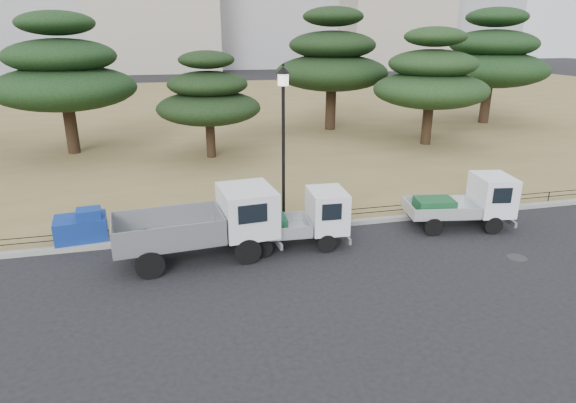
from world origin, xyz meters
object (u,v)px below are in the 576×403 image
object	(u,v)px
truck_large	(206,222)
street_lamp	(283,121)
truck_kei_rear	(467,202)
truck_kei_front	(301,219)
tarp_pile	(82,227)

from	to	relation	value
truck_large	street_lamp	distance (m)	4.23
truck_kei_rear	street_lamp	size ratio (longest dim) A/B	0.70
truck_kei_front	tarp_pile	xyz separation A→B (m)	(-6.93, 1.88, -0.33)
street_lamp	tarp_pile	bearing A→B (deg)	177.51
truck_kei_rear	street_lamp	bearing A→B (deg)	176.62
truck_large	street_lamp	xyz separation A→B (m)	(2.81, 1.73, 2.64)
truck_kei_front	truck_kei_rear	xyz separation A→B (m)	(6.08, 0.15, 0.03)
tarp_pile	truck_kei_front	bearing A→B (deg)	-15.18
truck_kei_front	tarp_pile	world-z (taller)	truck_kei_front
truck_large	street_lamp	world-z (taller)	street_lamp
tarp_pile	street_lamp	bearing A→B (deg)	-2.49
truck_kei_rear	tarp_pile	distance (m)	13.13
tarp_pile	truck_kei_rear	bearing A→B (deg)	-7.58
truck_kei_rear	street_lamp	xyz separation A→B (m)	(-6.30, 1.44, 2.87)
truck_kei_rear	tarp_pile	xyz separation A→B (m)	(-13.01, 1.73, -0.36)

